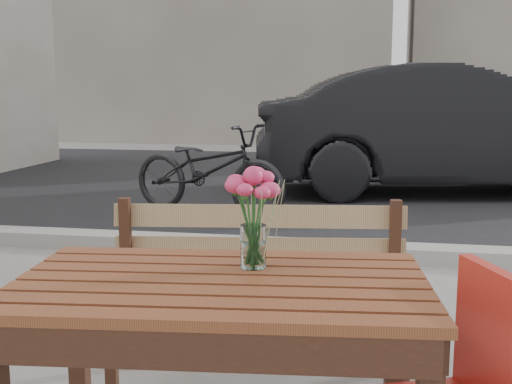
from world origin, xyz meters
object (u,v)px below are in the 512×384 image
main_vase (253,205)px  bicycle (208,169)px  parked_car (448,130)px  main_table (221,319)px

main_vase → bicycle: (-1.30, 4.47, -0.48)m
parked_car → bicycle: size_ratio=2.66×
parked_car → main_vase: bearing=158.1°
parked_car → bicycle: (-2.60, -1.89, -0.31)m
main_table → parked_car: bearing=72.4°
main_table → main_vase: main_vase is taller
main_table → main_vase: 0.36m
main_vase → bicycle: main_vase is taller
main_vase → bicycle: bearing=106.2°
main_vase → parked_car: (1.29, 6.36, -0.16)m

